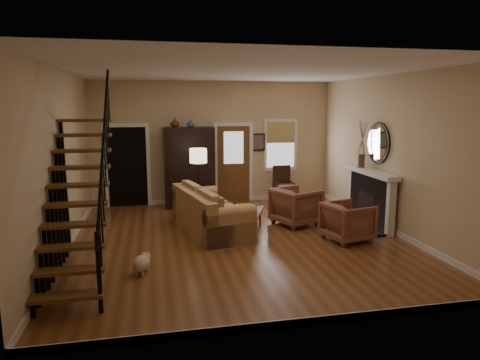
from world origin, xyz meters
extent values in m
plane|color=brown|center=(0.00, 0.00, 0.00)|extent=(7.00, 7.00, 0.00)
plane|color=white|center=(0.00, 0.00, 3.30)|extent=(7.00, 7.00, 0.00)
cube|color=#D2B487|center=(0.00, 3.50, 1.65)|extent=(6.50, 0.04, 3.30)
cube|color=#D2B487|center=(-3.25, 0.00, 1.65)|extent=(0.04, 7.00, 3.30)
cube|color=#D2B487|center=(3.25, 0.00, 1.65)|extent=(0.04, 7.00, 3.30)
cube|color=black|center=(-2.30, 3.65, 1.05)|extent=(1.00, 0.36, 2.10)
cube|color=brown|center=(0.55, 3.48, 1.05)|extent=(0.90, 0.06, 2.10)
cube|color=silver|center=(1.90, 3.47, 1.55)|extent=(0.96, 0.06, 1.46)
cube|color=black|center=(3.13, 0.50, 0.57)|extent=(0.24, 1.60, 1.15)
cube|color=white|center=(3.07, 0.50, 1.20)|extent=(0.30, 1.95, 0.10)
cylinder|color=silver|center=(3.20, 0.50, 1.85)|extent=(0.05, 0.90, 0.90)
imported|color=#4C2619|center=(-1.05, 3.05, 2.22)|extent=(0.24, 0.24, 0.25)
imported|color=#334C60|center=(-0.65, 3.05, 2.21)|extent=(0.20, 0.20, 0.21)
imported|color=gold|center=(0.27, 0.66, 0.49)|extent=(0.40, 0.40, 0.10)
imported|color=maroon|center=(2.11, -0.44, 0.38)|extent=(1.01, 0.99, 0.77)
imported|color=maroon|center=(1.48, 0.87, 0.42)|extent=(1.19, 1.18, 0.84)
camera|label=1|loc=(-1.65, -8.05, 2.67)|focal=32.00mm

